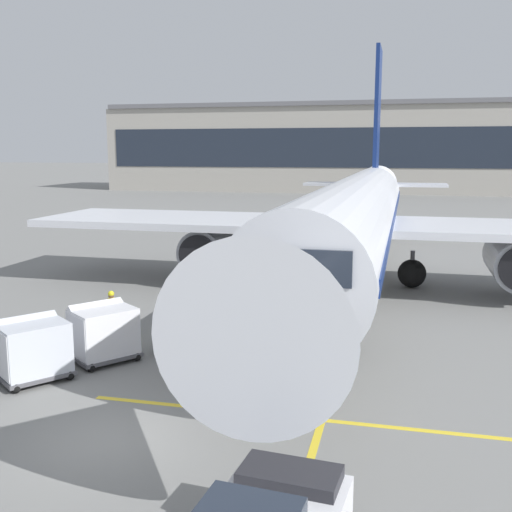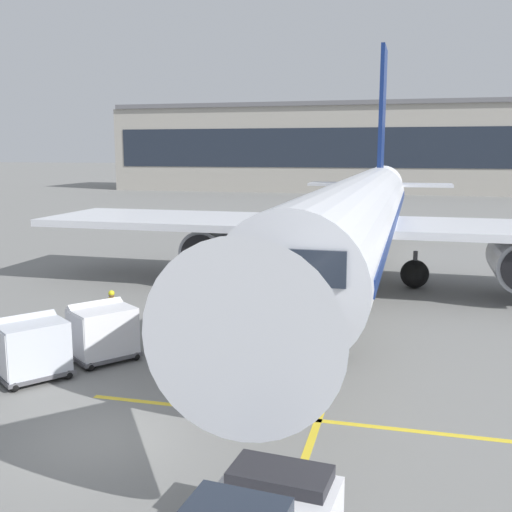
# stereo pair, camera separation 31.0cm
# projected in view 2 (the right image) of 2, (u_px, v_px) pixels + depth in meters

# --- Properties ---
(ground_plane) EXTENTS (600.00, 600.00, 0.00)m
(ground_plane) POSITION_uv_depth(u_px,v_px,m) (104.00, 437.00, 14.69)
(ground_plane) COLOR slate
(parked_airplane) EXTENTS (32.79, 42.63, 14.36)m
(parked_airplane) POSITION_uv_depth(u_px,v_px,m) (359.00, 216.00, 29.95)
(parked_airplane) COLOR silver
(parked_airplane) RESTS_ON ground
(belt_loader) EXTENTS (4.23, 5.03, 2.89)m
(belt_loader) POSITION_uv_depth(u_px,v_px,m) (211.00, 321.00, 21.61)
(belt_loader) COLOR silver
(belt_loader) RESTS_ON ground
(baggage_cart_lead) EXTENTS (2.48, 2.66, 1.91)m
(baggage_cart_lead) POSITION_uv_depth(u_px,v_px,m) (102.00, 331.00, 19.98)
(baggage_cart_lead) COLOR #515156
(baggage_cart_lead) RESTS_ON ground
(baggage_cart_second) EXTENTS (2.48, 2.66, 1.91)m
(baggage_cart_second) POSITION_uv_depth(u_px,v_px,m) (32.00, 347.00, 18.33)
(baggage_cart_second) COLOR #515156
(baggage_cart_second) RESTS_ON ground
(ground_crew_by_loader) EXTENTS (0.39, 0.51, 1.74)m
(ground_crew_by_loader) POSITION_uv_depth(u_px,v_px,m) (112.00, 310.00, 22.60)
(ground_crew_by_loader) COLOR #514C42
(ground_crew_by_loader) RESTS_ON ground
(ground_crew_by_carts) EXTENTS (0.44, 0.44, 1.74)m
(ground_crew_by_carts) POSITION_uv_depth(u_px,v_px,m) (191.00, 342.00, 18.82)
(ground_crew_by_carts) COLOR #514C42
(ground_crew_by_carts) RESTS_ON ground
(safety_cone_engine_keepout) EXTENTS (0.58, 0.58, 0.66)m
(safety_cone_engine_keepout) POSITION_uv_depth(u_px,v_px,m) (241.00, 281.00, 30.84)
(safety_cone_engine_keepout) COLOR black
(safety_cone_engine_keepout) RESTS_ON ground
(safety_cone_wingtip) EXTENTS (0.70, 0.70, 0.78)m
(safety_cone_wingtip) POSITION_uv_depth(u_px,v_px,m) (191.00, 277.00, 31.33)
(safety_cone_wingtip) COLOR black
(safety_cone_wingtip) RESTS_ON ground
(apron_guidance_line_lead_in) EXTENTS (0.20, 110.00, 0.01)m
(apron_guidance_line_lead_in) POSITION_uv_depth(u_px,v_px,m) (363.00, 292.00, 29.76)
(apron_guidance_line_lead_in) COLOR yellow
(apron_guidance_line_lead_in) RESTS_ON ground
(apron_guidance_line_stop_bar) EXTENTS (12.00, 0.20, 0.01)m
(apron_guidance_line_stop_bar) POSITION_uv_depth(u_px,v_px,m) (304.00, 419.00, 15.69)
(apron_guidance_line_stop_bar) COLOR yellow
(apron_guidance_line_stop_bar) RESTS_ON ground
(terminal_building) EXTENTS (111.71, 16.55, 14.57)m
(terminal_building) POSITION_uv_depth(u_px,v_px,m) (448.00, 148.00, 99.46)
(terminal_building) COLOR #A8A399
(terminal_building) RESTS_ON ground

